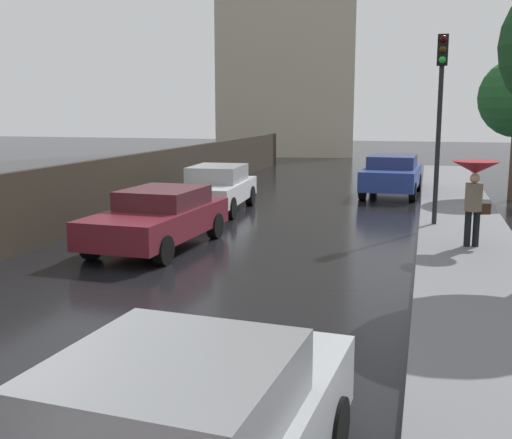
% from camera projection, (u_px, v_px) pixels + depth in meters
% --- Properties ---
extents(car_maroon_near_kerb, '(2.00, 4.33, 1.31)m').
position_uv_depth(car_maroon_near_kerb, '(159.00, 217.00, 13.88)').
color(car_maroon_near_kerb, maroon).
rests_on(car_maroon_near_kerb, ground).
extents(car_blue_mid_road, '(2.06, 4.58, 1.45)m').
position_uv_depth(car_blue_mid_road, '(392.00, 174.00, 22.54)').
color(car_blue_mid_road, navy).
rests_on(car_blue_mid_road, ground).
extents(car_white_far_lane, '(2.00, 4.15, 1.38)m').
position_uv_depth(car_white_far_lane, '(217.00, 187.00, 18.99)').
color(car_white_far_lane, silver).
rests_on(car_white_far_lane, ground).
extents(pedestrian_with_umbrella_near, '(1.01, 1.01, 1.85)m').
position_uv_depth(pedestrian_with_umbrella_near, '(475.00, 179.00, 13.19)').
color(pedestrian_with_umbrella_near, black).
rests_on(pedestrian_with_umbrella_near, sidewalk_strip).
extents(traffic_light, '(0.26, 0.39, 4.75)m').
position_uv_depth(traffic_light, '(440.00, 96.00, 15.52)').
color(traffic_light, black).
rests_on(traffic_light, sidewalk_strip).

